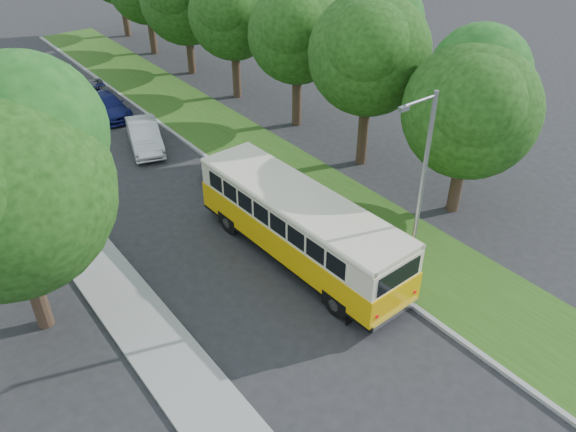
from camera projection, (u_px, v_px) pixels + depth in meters
ground at (280, 298)px, 21.34m from camera, size 120.00×120.00×0.00m
curb at (277, 208)px, 26.42m from camera, size 0.20×70.00×0.15m
grass_verge at (316, 192)px, 27.61m from camera, size 4.50×70.00×0.13m
sidewalk at (107, 279)px, 22.16m from camera, size 2.20×70.00×0.12m
treeline at (132, 24)px, 31.50m from camera, size 24.27×41.91×9.46m
lamppost_near at (419, 191)px, 19.40m from camera, size 1.71×0.16×8.00m
lamppost_far at (4, 97)px, 27.21m from camera, size 1.71×0.16×7.50m
warning_sign at (47, 172)px, 26.00m from camera, size 0.56×0.10×2.50m
vintage_bus at (299, 228)px, 22.50m from camera, size 3.05×10.53×3.10m
car_silver at (230, 179)px, 27.35m from camera, size 2.37×4.60×1.50m
car_white at (144, 136)px, 31.37m from camera, size 2.89×4.85×1.51m
car_blue at (107, 105)px, 35.19m from camera, size 1.93×4.64×1.34m
car_grey at (91, 94)px, 36.75m from camera, size 3.20×5.12×1.32m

